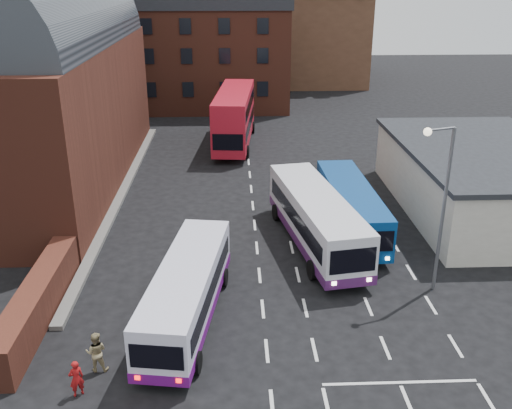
{
  "coord_description": "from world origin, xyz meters",
  "views": [
    {
      "loc": [
        -1.27,
        -20.47,
        14.65
      ],
      "look_at": [
        0.0,
        10.0,
        2.2
      ],
      "focal_mm": 40.0,
      "sensor_mm": 36.0,
      "label": 1
    }
  ],
  "objects_px": {
    "bus_white_inbound": "(316,216)",
    "pedestrian_beige": "(96,352)",
    "bus_red_double": "(234,117)",
    "bus_white_outbound": "(187,289)",
    "bus_blue": "(351,205)",
    "pedestrian_red": "(76,378)",
    "street_lamp": "(440,195)"
  },
  "relations": [
    {
      "from": "street_lamp",
      "to": "bus_white_inbound",
      "type": "bearing_deg",
      "value": 134.0
    },
    {
      "from": "pedestrian_red",
      "to": "pedestrian_beige",
      "type": "relative_size",
      "value": 0.88
    },
    {
      "from": "bus_blue",
      "to": "pedestrian_beige",
      "type": "height_order",
      "value": "bus_blue"
    },
    {
      "from": "bus_blue",
      "to": "street_lamp",
      "type": "relative_size",
      "value": 1.25
    },
    {
      "from": "pedestrian_red",
      "to": "pedestrian_beige",
      "type": "height_order",
      "value": "pedestrian_beige"
    },
    {
      "from": "bus_white_inbound",
      "to": "bus_blue",
      "type": "bearing_deg",
      "value": -150.18
    },
    {
      "from": "bus_blue",
      "to": "pedestrian_red",
      "type": "bearing_deg",
      "value": 45.78
    },
    {
      "from": "bus_white_inbound",
      "to": "street_lamp",
      "type": "distance_m",
      "value": 7.84
    },
    {
      "from": "bus_white_outbound",
      "to": "bus_white_inbound",
      "type": "distance_m",
      "value": 9.97
    },
    {
      "from": "bus_white_inbound",
      "to": "bus_blue",
      "type": "xyz_separation_m",
      "value": [
        2.38,
        1.96,
        -0.17
      ]
    },
    {
      "from": "bus_white_inbound",
      "to": "street_lamp",
      "type": "bearing_deg",
      "value": 124.41
    },
    {
      "from": "bus_red_double",
      "to": "pedestrian_beige",
      "type": "distance_m",
      "value": 32.18
    },
    {
      "from": "bus_white_inbound",
      "to": "pedestrian_beige",
      "type": "relative_size",
      "value": 6.89
    },
    {
      "from": "bus_white_outbound",
      "to": "pedestrian_red",
      "type": "bearing_deg",
      "value": -119.64
    },
    {
      "from": "pedestrian_beige",
      "to": "bus_red_double",
      "type": "bearing_deg",
      "value": -101.13
    },
    {
      "from": "bus_blue",
      "to": "bus_red_double",
      "type": "height_order",
      "value": "bus_red_double"
    },
    {
      "from": "bus_red_double",
      "to": "street_lamp",
      "type": "bearing_deg",
      "value": 115.31
    },
    {
      "from": "bus_white_inbound",
      "to": "pedestrian_beige",
      "type": "bearing_deg",
      "value": 36.96
    },
    {
      "from": "bus_white_outbound",
      "to": "bus_blue",
      "type": "xyz_separation_m",
      "value": [
        9.16,
        9.26,
        0.06
      ]
    },
    {
      "from": "bus_red_double",
      "to": "bus_blue",
      "type": "bearing_deg",
      "value": 115.26
    },
    {
      "from": "bus_red_double",
      "to": "pedestrian_beige",
      "type": "xyz_separation_m",
      "value": [
        -5.65,
        -31.63,
        -1.76
      ]
    },
    {
      "from": "bus_white_inbound",
      "to": "street_lamp",
      "type": "height_order",
      "value": "street_lamp"
    },
    {
      "from": "bus_red_double",
      "to": "pedestrian_red",
      "type": "xyz_separation_m",
      "value": [
        -6.09,
        -33.06,
        -1.86
      ]
    },
    {
      "from": "street_lamp",
      "to": "bus_red_double",
      "type": "bearing_deg",
      "value": 109.88
    },
    {
      "from": "bus_white_inbound",
      "to": "pedestrian_beige",
      "type": "distance_m",
      "value": 14.75
    },
    {
      "from": "bus_white_inbound",
      "to": "pedestrian_red",
      "type": "bearing_deg",
      "value": 39.34
    },
    {
      "from": "bus_blue",
      "to": "bus_red_double",
      "type": "relative_size",
      "value": 0.84
    },
    {
      "from": "bus_white_inbound",
      "to": "pedestrian_red",
      "type": "height_order",
      "value": "bus_white_inbound"
    },
    {
      "from": "bus_white_outbound",
      "to": "bus_white_inbound",
      "type": "relative_size",
      "value": 0.87
    },
    {
      "from": "bus_white_inbound",
      "to": "bus_red_double",
      "type": "bearing_deg",
      "value": -87.54
    },
    {
      "from": "bus_white_outbound",
      "to": "bus_blue",
      "type": "height_order",
      "value": "bus_blue"
    },
    {
      "from": "bus_red_double",
      "to": "bus_white_outbound",
      "type": "bearing_deg",
      "value": 90.75
    }
  ]
}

